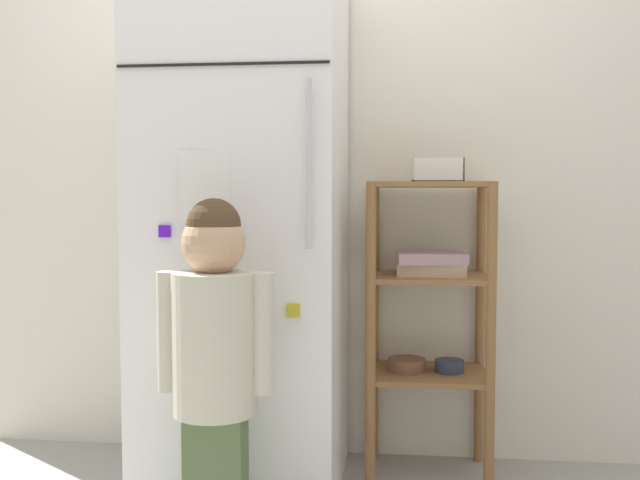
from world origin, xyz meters
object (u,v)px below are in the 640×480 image
at_px(child_standing, 215,342).
at_px(refrigerator, 247,228).
at_px(fruit_bin, 438,171).
at_px(pantry_shelf_unit, 428,298).

bearing_deg(child_standing, refrigerator, 91.96).
bearing_deg(refrigerator, fruit_bin, 13.39).
height_order(child_standing, fruit_bin, fruit_bin).
distance_m(child_standing, fruit_bin, 1.06).
height_order(child_standing, pantry_shelf_unit, pantry_shelf_unit).
distance_m(child_standing, pantry_shelf_unit, 0.92).
height_order(refrigerator, pantry_shelf_unit, refrigerator).
height_order(refrigerator, fruit_bin, refrigerator).
bearing_deg(pantry_shelf_unit, child_standing, -132.64).
distance_m(refrigerator, pantry_shelf_unit, 0.71).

